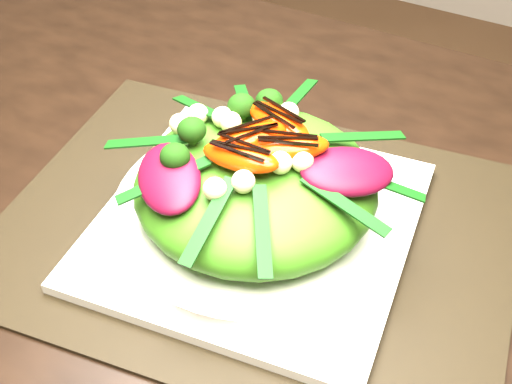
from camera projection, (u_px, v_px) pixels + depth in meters
The scene contains 10 objects.
dining_table at pixel (254, 298), 0.59m from camera, with size 1.60×0.90×0.75m, color black.
placemat at pixel (256, 229), 0.62m from camera, with size 0.46×0.35×0.00m, color black.
plate_base at pixel (256, 224), 0.62m from camera, with size 0.27×0.27×0.01m, color silver.
salad_bowl at pixel (256, 212), 0.61m from camera, with size 0.25×0.25×0.02m, color silver.
lettuce_mound at pixel (256, 185), 0.58m from camera, with size 0.21×0.21×0.07m, color #3A7616.
radicchio_leaf at pixel (347, 171), 0.55m from camera, with size 0.08×0.05×0.02m, color #480719.
orange_segment at pixel (245, 128), 0.57m from camera, with size 0.07×0.03×0.02m, color #FF2D04.
broccoli_floret at pixel (223, 99), 0.60m from camera, with size 0.03×0.03×0.03m, color black.
macadamia_nut at pixel (273, 206), 0.51m from camera, with size 0.02×0.02×0.02m, color #CAB98E.
balsamic_drizzle at pixel (245, 119), 0.57m from camera, with size 0.05×0.00×0.00m, color black.
Camera 1 is at (0.18, -0.33, 1.20)m, focal length 48.00 mm.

